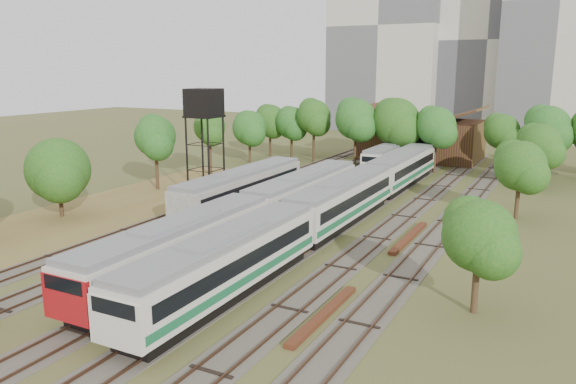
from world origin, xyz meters
The scene contains 17 objects.
ground centered at (0.00, 0.00, 0.00)m, with size 240.00×240.00×0.00m, color #475123.
dry_grass_patch centered at (-18.00, 8.00, 0.02)m, with size 14.00×60.00×0.04m, color brown.
tracks centered at (-0.67, 25.00, 0.04)m, with size 24.60×80.00×0.19m.
railcar_red_set centered at (-2.00, 12.58, 1.98)m, with size 3.03×34.58×3.75m.
railcar_green_set centered at (2.00, 20.49, 1.97)m, with size 3.01×52.07×3.72m.
railcar_rear centered at (-2.00, 47.12, 1.79)m, with size 2.74×16.08×3.39m.
old_grey_coach centered at (-8.00, 20.73, 2.00)m, with size 2.97×18.00×3.67m.
water_tower centered at (-14.73, 24.54, 9.08)m, with size 3.11×3.11×10.78m.
rail_pile_near centered at (8.00, 3.24, 0.13)m, with size 0.53×8.02×0.27m, color #5A2C19.
rail_pile_far centered at (8.20, 18.77, 0.14)m, with size 0.55×8.78×0.29m, color #5A2C19.
maintenance_shed centered at (-1.00, 57.98, 2.91)m, with size 16.45×11.55×7.58m.
tree_band_left centered at (-21.07, 21.22, 4.94)m, with size 6.29×61.84×8.13m.
tree_band_far centered at (5.46, 49.35, 5.92)m, with size 47.95×10.32×9.24m.
tree_band_right centered at (15.03, 29.83, 4.57)m, with size 5.03×39.97×7.04m.
tower_left centered at (-18.00, 95.00, 21.00)m, with size 22.00×16.00×42.00m, color beige.
tower_centre centered at (2.00, 100.00, 18.00)m, with size 20.00×18.00×36.00m, color beige.
tower_right centered at (14.00, 92.00, 24.00)m, with size 18.00×16.00×48.00m, color beige.
Camera 1 is at (18.96, -21.85, 12.76)m, focal length 35.00 mm.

